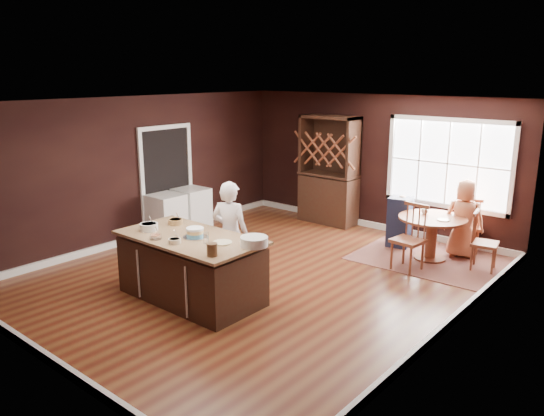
# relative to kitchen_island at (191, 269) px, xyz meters

# --- Properties ---
(room_shell) EXTENTS (7.00, 7.00, 7.00)m
(room_shell) POSITION_rel_kitchen_island_xyz_m (0.19, 1.27, 0.91)
(room_shell) COLOR brown
(room_shell) RESTS_ON ground
(window) EXTENTS (2.36, 0.10, 1.66)m
(window) POSITION_rel_kitchen_island_xyz_m (1.69, 4.74, 1.06)
(window) COLOR white
(window) RESTS_ON room_shell
(doorway) EXTENTS (0.08, 1.26, 2.13)m
(doorway) POSITION_rel_kitchen_island_xyz_m (-2.78, 1.87, 0.59)
(doorway) COLOR white
(doorway) RESTS_ON room_shell
(kitchen_island) EXTENTS (2.10, 1.10, 0.92)m
(kitchen_island) POSITION_rel_kitchen_island_xyz_m (0.00, 0.00, 0.00)
(kitchen_island) COLOR #361A12
(kitchen_island) RESTS_ON ground
(dining_table) EXTENTS (1.13, 1.13, 0.75)m
(dining_table) POSITION_rel_kitchen_island_xyz_m (1.91, 3.70, 0.10)
(dining_table) COLOR brown
(dining_table) RESTS_ON ground
(baker) EXTENTS (0.67, 0.55, 1.59)m
(baker) POSITION_rel_kitchen_island_xyz_m (0.07, 0.72, 0.36)
(baker) COLOR white
(baker) RESTS_ON ground
(layer_cake) EXTENTS (0.34, 0.34, 0.14)m
(layer_cake) POSITION_rel_kitchen_island_xyz_m (0.10, 0.01, 0.55)
(layer_cake) COLOR white
(layer_cake) RESTS_ON kitchen_island
(bowl_blue) EXTENTS (0.26, 0.26, 0.10)m
(bowl_blue) POSITION_rel_kitchen_island_xyz_m (-0.66, -0.18, 0.53)
(bowl_blue) COLOR white
(bowl_blue) RESTS_ON kitchen_island
(bowl_yellow) EXTENTS (0.22, 0.22, 0.08)m
(bowl_yellow) POSITION_rel_kitchen_island_xyz_m (-0.60, 0.26, 0.52)
(bowl_yellow) COLOR #A98542
(bowl_yellow) RESTS_ON kitchen_island
(bowl_pink) EXTENTS (0.16, 0.16, 0.06)m
(bowl_pink) POSITION_rel_kitchen_island_xyz_m (-0.26, -0.38, 0.51)
(bowl_pink) COLOR silver
(bowl_pink) RESTS_ON kitchen_island
(bowl_olive) EXTENTS (0.17, 0.17, 0.06)m
(bowl_olive) POSITION_rel_kitchen_island_xyz_m (0.09, -0.34, 0.51)
(bowl_olive) COLOR #C8B78C
(bowl_olive) RESTS_ON kitchen_island
(drinking_glass) EXTENTS (0.08, 0.08, 0.15)m
(drinking_glass) POSITION_rel_kitchen_island_xyz_m (0.41, -0.07, 0.56)
(drinking_glass) COLOR silver
(drinking_glass) RESTS_ON kitchen_island
(dinner_plate) EXTENTS (0.26, 0.26, 0.02)m
(dinner_plate) POSITION_rel_kitchen_island_xyz_m (0.56, 0.07, 0.49)
(dinner_plate) COLOR #FAF3B2
(dinner_plate) RESTS_ON kitchen_island
(white_tub) EXTENTS (0.36, 0.36, 0.12)m
(white_tub) POSITION_rel_kitchen_island_xyz_m (0.97, 0.25, 0.54)
(white_tub) COLOR silver
(white_tub) RESTS_ON kitchen_island
(stoneware_crock) EXTENTS (0.13, 0.13, 0.16)m
(stoneware_crock) POSITION_rel_kitchen_island_xyz_m (0.82, -0.36, 0.56)
(stoneware_crock) COLOR brown
(stoneware_crock) RESTS_ON kitchen_island
(toy_figurine) EXTENTS (0.05, 0.05, 0.08)m
(toy_figurine) POSITION_rel_kitchen_island_xyz_m (0.75, -0.25, 0.52)
(toy_figurine) COLOR yellow
(toy_figurine) RESTS_ON kitchen_island
(rug) EXTENTS (2.45, 1.92, 0.01)m
(rug) POSITION_rel_kitchen_island_xyz_m (1.91, 3.70, -0.43)
(rug) COLOR brown
(rug) RESTS_ON ground
(chair_east) EXTENTS (0.46, 0.48, 0.98)m
(chair_east) POSITION_rel_kitchen_island_xyz_m (2.78, 3.77, 0.05)
(chair_east) COLOR brown
(chair_east) RESTS_ON ground
(chair_south) EXTENTS (0.51, 0.49, 1.10)m
(chair_south) POSITION_rel_kitchen_island_xyz_m (1.83, 2.97, 0.11)
(chair_south) COLOR brown
(chair_south) RESTS_ON ground
(chair_north) EXTENTS (0.54, 0.53, 1.03)m
(chair_north) POSITION_rel_kitchen_island_xyz_m (2.25, 4.50, 0.07)
(chair_north) COLOR olive
(chair_north) RESTS_ON ground
(seated_woman) EXTENTS (0.76, 0.61, 1.36)m
(seated_woman) POSITION_rel_kitchen_island_xyz_m (2.27, 4.18, 0.24)
(seated_woman) COLOR #C2754D
(seated_woman) RESTS_ON ground
(high_chair) EXTENTS (0.46, 0.46, 0.97)m
(high_chair) POSITION_rel_kitchen_island_xyz_m (1.17, 4.00, 0.04)
(high_chair) COLOR #141C31
(high_chair) RESTS_ON ground
(toddler) EXTENTS (0.18, 0.14, 0.26)m
(toddler) POSITION_rel_kitchen_island_xyz_m (1.16, 4.05, 0.37)
(toddler) COLOR #8CA5BF
(toddler) RESTS_ON high_chair
(table_plate) EXTENTS (0.21, 0.21, 0.02)m
(table_plate) POSITION_rel_kitchen_island_xyz_m (2.13, 3.62, 0.32)
(table_plate) COLOR beige
(table_plate) RESTS_ON dining_table
(table_cup) EXTENTS (0.14, 0.14, 0.09)m
(table_cup) POSITION_rel_kitchen_island_xyz_m (1.72, 3.81, 0.36)
(table_cup) COLOR white
(table_cup) RESTS_ON dining_table
(hutch) EXTENTS (1.23, 0.51, 2.25)m
(hutch) POSITION_rel_kitchen_island_xyz_m (-0.74, 4.49, 0.69)
(hutch) COLOR black
(hutch) RESTS_ON ground
(washer) EXTENTS (0.60, 0.58, 0.87)m
(washer) POSITION_rel_kitchen_island_xyz_m (-2.45, 1.55, -0.01)
(washer) COLOR white
(washer) RESTS_ON ground
(dryer) EXTENTS (0.60, 0.58, 0.88)m
(dryer) POSITION_rel_kitchen_island_xyz_m (-2.45, 2.19, -0.00)
(dryer) COLOR white
(dryer) RESTS_ON ground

